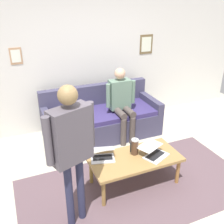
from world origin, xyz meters
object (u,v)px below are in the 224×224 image
object	(u,v)px
laptop_center	(154,152)
french_press	(135,147)
person_seated	(122,100)
person_standing	(71,142)
coffee_table	(135,160)
couch	(101,119)
laptop_left	(102,155)

from	to	relation	value
laptop_center	french_press	size ratio (longest dim) A/B	1.72
french_press	person_seated	bearing A→B (deg)	-106.37
person_seated	person_standing	bearing A→B (deg)	50.44
coffee_table	french_press	size ratio (longest dim) A/B	4.77
laptop_center	french_press	distance (m)	0.27
couch	french_press	xyz separation A→B (m)	(0.04, 1.39, 0.23)
laptop_center	french_press	world-z (taller)	french_press
couch	laptop_center	bearing A→B (deg)	96.87
laptop_center	french_press	xyz separation A→B (m)	(0.22, -0.14, 0.07)
couch	person_standing	distance (m)	2.20
french_press	laptop_center	bearing A→B (deg)	148.95
couch	laptop_left	size ratio (longest dim) A/B	5.47
person_standing	french_press	bearing A→B (deg)	-156.83
coffee_table	person_standing	world-z (taller)	person_standing
coffee_table	person_seated	size ratio (longest dim) A/B	0.96
laptop_left	french_press	size ratio (longest dim) A/B	1.47
laptop_left	person_standing	size ratio (longest dim) A/B	0.23
couch	laptop_left	world-z (taller)	couch
laptop_center	person_standing	xyz separation A→B (m)	(1.18, 0.27, 0.60)
laptop_left	coffee_table	bearing A→B (deg)	158.17
french_press	coffee_table	bearing A→B (deg)	68.07
couch	person_standing	size ratio (longest dim) A/B	1.24
laptop_center	french_press	bearing A→B (deg)	-31.05
couch	person_seated	distance (m)	0.57
couch	person_standing	world-z (taller)	person_standing
coffee_table	french_press	bearing A→B (deg)	-111.93
coffee_table	person_standing	bearing A→B (deg)	19.63
laptop_center	coffee_table	bearing A→B (deg)	-12.22
laptop_left	french_press	bearing A→B (deg)	169.27
couch	person_seated	xyz separation A→B (m)	(-0.30, 0.23, 0.42)
couch	french_press	world-z (taller)	couch
laptop_center	laptop_left	bearing A→B (deg)	-18.23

